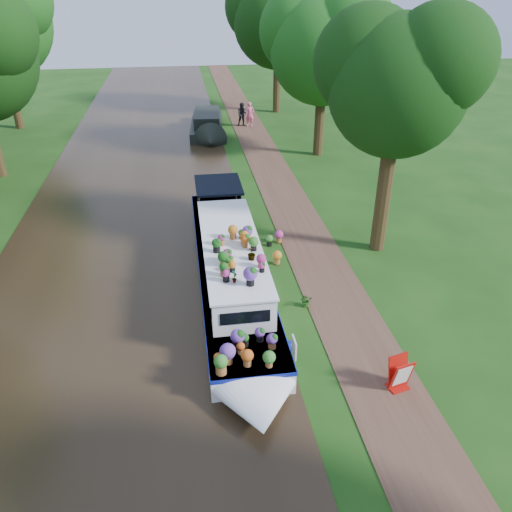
{
  "coord_description": "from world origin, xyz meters",
  "views": [
    {
      "loc": [
        -3.6,
        -13.68,
        9.6
      ],
      "look_at": [
        -1.43,
        0.81,
        1.3
      ],
      "focal_mm": 35.0,
      "sensor_mm": 36.0,
      "label": 1
    }
  ],
  "objects_px": {
    "plant_boat": "(232,269)",
    "pedestrian_pink": "(250,114)",
    "sandwich_board": "(400,375)",
    "second_boat": "(207,124)",
    "pedestrian_dark": "(242,115)"
  },
  "relations": [
    {
      "from": "sandwich_board",
      "to": "pedestrian_dark",
      "type": "height_order",
      "value": "pedestrian_dark"
    },
    {
      "from": "pedestrian_dark",
      "to": "pedestrian_pink",
      "type": "bearing_deg",
      "value": -20.31
    },
    {
      "from": "sandwich_board",
      "to": "pedestrian_dark",
      "type": "xyz_separation_m",
      "value": [
        -0.79,
        26.61,
        0.39
      ]
    },
    {
      "from": "second_boat",
      "to": "pedestrian_pink",
      "type": "relative_size",
      "value": 4.43
    },
    {
      "from": "plant_boat",
      "to": "second_boat",
      "type": "relative_size",
      "value": 1.78
    },
    {
      "from": "sandwich_board",
      "to": "pedestrian_pink",
      "type": "xyz_separation_m",
      "value": [
        -0.29,
        26.4,
        0.43
      ]
    },
    {
      "from": "plant_boat",
      "to": "second_boat",
      "type": "xyz_separation_m",
      "value": [
        0.43,
        19.94,
        -0.27
      ]
    },
    {
      "from": "plant_boat",
      "to": "pedestrian_dark",
      "type": "xyz_separation_m",
      "value": [
        3.04,
        21.28,
        -0.01
      ]
    },
    {
      "from": "pedestrian_pink",
      "to": "sandwich_board",
      "type": "bearing_deg",
      "value": -89.49
    },
    {
      "from": "plant_boat",
      "to": "pedestrian_pink",
      "type": "bearing_deg",
      "value": 80.45
    },
    {
      "from": "plant_boat",
      "to": "sandwich_board",
      "type": "xyz_separation_m",
      "value": [
        3.83,
        -5.33,
        -0.4
      ]
    },
    {
      "from": "pedestrian_dark",
      "to": "plant_boat",
      "type": "bearing_deg",
      "value": -95.76
    },
    {
      "from": "second_boat",
      "to": "pedestrian_pink",
      "type": "xyz_separation_m",
      "value": [
        3.12,
        1.13,
        0.3
      ]
    },
    {
      "from": "second_boat",
      "to": "sandwich_board",
      "type": "height_order",
      "value": "second_boat"
    },
    {
      "from": "plant_boat",
      "to": "second_boat",
      "type": "distance_m",
      "value": 19.95
    }
  ]
}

